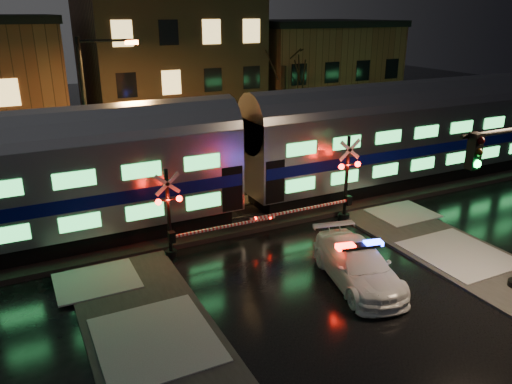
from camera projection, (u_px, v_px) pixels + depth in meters
ground at (289, 259)px, 20.74m from camera, size 120.00×120.00×0.00m
ballast at (239, 215)px, 24.90m from camera, size 90.00×4.20×0.24m
building_mid at (167, 66)px, 38.54m from camera, size 12.00×11.00×11.50m
building_right at (312, 77)px, 44.09m from camera, size 12.00×10.00×8.50m
train at (240, 152)px, 23.83m from camera, size 51.00×3.12×5.92m
police_car at (358, 265)px, 18.68m from camera, size 3.13×5.48×1.66m
crossing_signal_right at (341, 188)px, 23.84m from camera, size 5.96×0.66×4.22m
crossing_signal_left at (178, 221)px, 20.48m from camera, size 5.42×0.64×3.84m
streetlight at (92, 115)px, 24.13m from camera, size 2.88×0.30×8.62m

